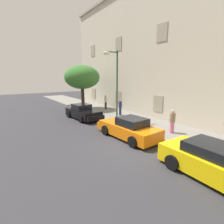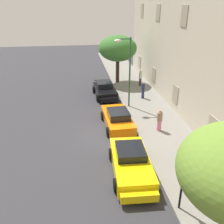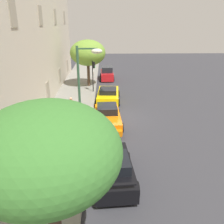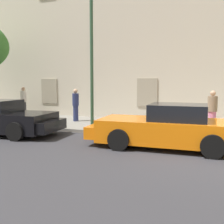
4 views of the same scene
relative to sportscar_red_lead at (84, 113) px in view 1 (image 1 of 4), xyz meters
The scene contains 11 objects.
ground_plane 7.67m from the sportscar_red_lead, ahead, with size 80.00×80.00×0.00m, color #333338.
sidewalk 8.37m from the sportscar_red_lead, 24.12° to the left, with size 60.00×4.14×0.14m, color gray.
building_facade 12.44m from the sportscar_red_lead, 45.20° to the left, with size 38.40×4.89×13.51m.
sportscar_red_lead is the anchor object (origin of this frame).
sportscar_yellow_flank 6.35m from the sportscar_red_lead, ahead, with size 4.89×2.23×1.43m.
sportscar_white_middle 12.28m from the sportscar_red_lead, ahead, with size 4.96×2.40×1.38m.
tree_near_kerb 5.78m from the sportscar_red_lead, 155.18° to the left, with size 4.23×4.23×5.33m.
street_lamp 4.94m from the sportscar_red_lead, 24.59° to the left, with size 0.44×1.42×6.04m.
pedestrian_admiring 8.42m from the sportscar_red_lead, 21.12° to the left, with size 0.55×0.55×1.66m.
pedestrian_strolling 3.79m from the sportscar_red_lead, 70.34° to the left, with size 0.40×0.40×1.66m.
pedestrian_bystander 4.99m from the sportscar_red_lead, 121.20° to the left, with size 0.47×0.47×1.72m.
Camera 1 is at (6.96, -6.29, 3.98)m, focal length 26.58 mm.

